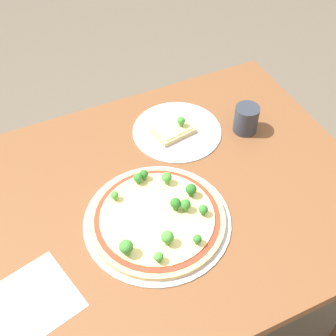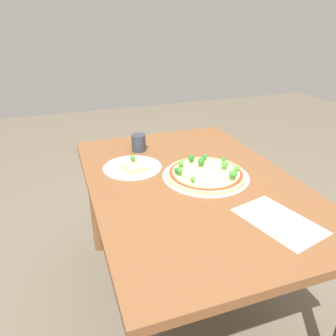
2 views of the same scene
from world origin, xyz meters
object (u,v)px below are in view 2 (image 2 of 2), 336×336
Objects in this scene: dining_table at (192,198)px; pizza_tray_slice at (133,167)px; pizza_tray_whole at (206,173)px; drinking_cup at (139,143)px.

pizza_tray_slice is (-0.22, -0.22, 0.10)m from dining_table.
pizza_tray_whole is (-0.02, 0.07, 0.10)m from dining_table.
dining_table is 0.46m from drinking_cup.
pizza_tray_whole is 0.45m from drinking_cup.
dining_table is at bearing 18.07° from drinking_cup.
pizza_tray_slice is 3.12× the size of drinking_cup.
dining_table is 14.44× the size of drinking_cup.
drinking_cup is at bearing -161.93° from dining_table.
dining_table is 3.31× the size of pizza_tray_whole.
pizza_tray_whole is 4.37× the size of drinking_cup.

